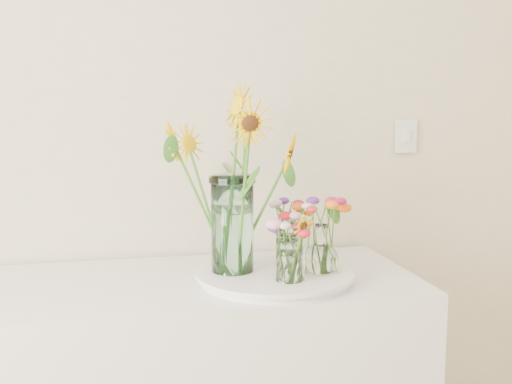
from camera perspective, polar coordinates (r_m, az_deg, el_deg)
tray at (r=1.92m, az=1.68°, el=-7.57°), size 0.44×0.44×0.02m
mason_jar at (r=1.88m, az=-2.12°, el=-2.89°), size 0.15×0.15×0.29m
sunflower_bouquet at (r=1.86m, az=-2.14°, el=0.96°), size 0.72×0.72×0.55m
small_vase_a at (r=1.80m, az=2.97°, el=-6.09°), size 0.09×0.09×0.13m
wildflower_posy_a at (r=1.79m, az=2.98°, el=-4.70°), size 0.17×0.17×0.22m
small_vase_b at (r=1.90m, az=5.79°, el=-5.04°), size 0.11×0.11×0.15m
wildflower_posy_b at (r=1.89m, az=5.81°, el=-3.71°), size 0.21×0.21×0.24m
small_vase_c at (r=2.02m, az=2.86°, el=-4.48°), size 0.09×0.09×0.13m
wildflower_posy_c at (r=2.01m, az=2.87°, el=-3.23°), size 0.19×0.19×0.22m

